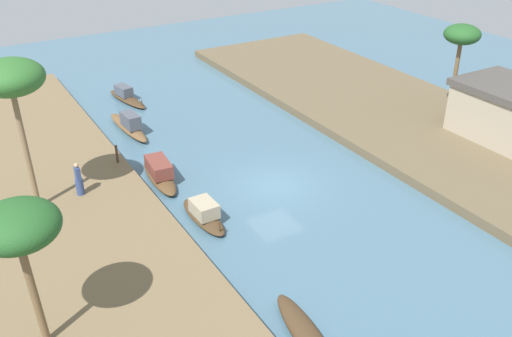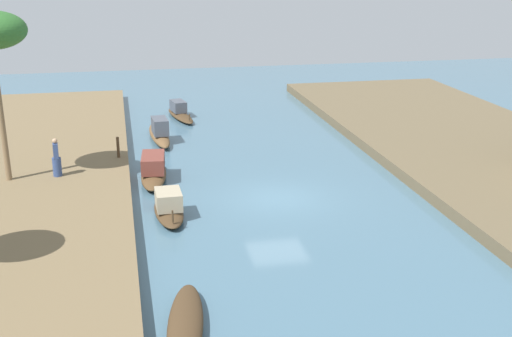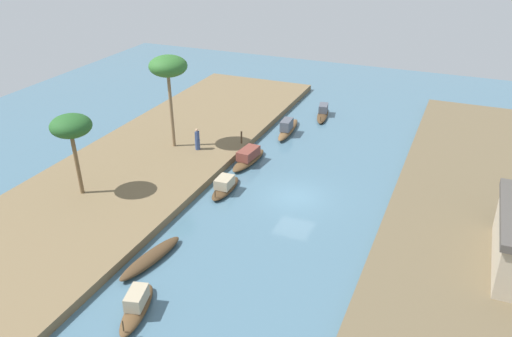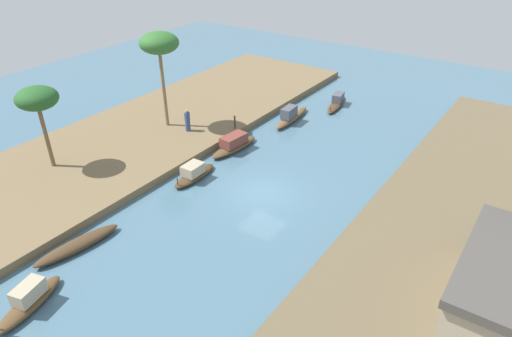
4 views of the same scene
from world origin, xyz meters
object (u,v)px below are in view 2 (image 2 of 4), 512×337
Objects in this scene: sampan_foreground at (159,133)px; mooring_post at (118,147)px; sampan_with_red_awning at (180,112)px; sampan_midstream at (185,326)px; person_on_near_bank at (57,161)px; sampan_upstream_small at (154,170)px; sampan_downstream_large at (169,207)px.

mooring_post is at bearing -29.70° from sampan_foreground.
mooring_post is at bearing -31.99° from sampan_with_red_awning.
sampan_midstream is 2.81× the size of person_on_near_bank.
sampan_upstream_small is 4.53× the size of mooring_post.
sampan_midstream is 1.04× the size of sampan_with_red_awning.
sampan_downstream_large is at bearing -173.34° from sampan_midstream.
sampan_midstream is (20.76, -0.67, -0.20)m from sampan_foreground.
sampan_foreground is at bearing -38.87° from person_on_near_bank.
sampan_downstream_large is at bearing 8.92° from sampan_upstream_small.
mooring_post is at bearing -166.14° from sampan_downstream_large.
person_on_near_bank reaches higher than sampan_with_red_awning.
person_on_near_bank is (7.17, -5.01, 0.79)m from sampan_foreground.
sampan_downstream_large is 7.29m from mooring_post.
sampan_foreground reaches higher than sampan_downstream_large.
person_on_near_bank is (-13.59, -4.35, 1.00)m from sampan_midstream.
sampan_upstream_small is at bearing -171.45° from sampan_midstream.
person_on_near_bank is at bearing -38.76° from sampan_foreground.
sampan_upstream_small is at bearing -90.65° from person_on_near_bank.
sampan_midstream is 16.13m from mooring_post.
sampan_with_red_awning is at bearing 174.16° from sampan_upstream_small.
sampan_downstream_large is at bearing -5.80° from sampan_foreground.
sampan_downstream_large is 0.70× the size of sampan_foreground.
sampan_downstream_large is 2.15× the size of person_on_near_bank.
sampan_midstream is at bearing 5.81° from mooring_post.
sampan_downstream_large is at bearing -138.74° from person_on_near_bank.
mooring_post reaches higher than sampan_upstream_small.
sampan_foreground is 20.77m from sampan_midstream.
mooring_post is (-2.19, -1.57, 0.58)m from sampan_upstream_small.
sampan_upstream_small is 4.36m from person_on_near_bank.
person_on_near_bank is (0.24, -4.28, 0.79)m from sampan_upstream_small.
sampan_with_red_awning is (-17.05, 2.05, -0.05)m from sampan_downstream_large.
person_on_near_bank is 1.71× the size of mooring_post.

